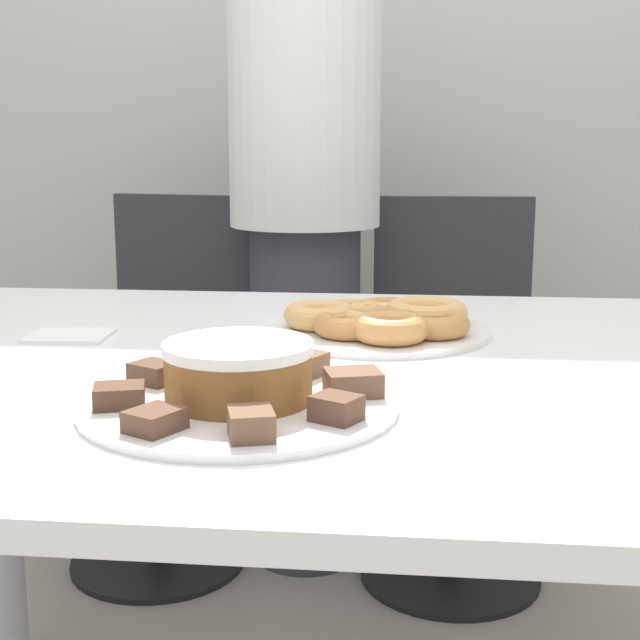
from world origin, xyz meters
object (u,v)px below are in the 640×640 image
at_px(office_chair_right, 453,397).
at_px(frosted_cake, 239,371).
at_px(napkin, 70,336).
at_px(plate_donuts, 378,331).
at_px(person_standing, 305,205).
at_px(office_chair_left, 164,388).
at_px(plate_cake, 239,405).

relative_size(office_chair_right, frosted_cake, 5.67).
bearing_deg(napkin, office_chair_right, 55.25).
height_order(plate_donuts, frosted_cake, frosted_cake).
relative_size(person_standing, office_chair_left, 1.86).
bearing_deg(office_chair_left, frosted_cake, -58.28).
height_order(plate_cake, napkin, plate_cake).
bearing_deg(plate_cake, office_chair_right, 76.45).
bearing_deg(office_chair_right, plate_cake, -105.28).
bearing_deg(plate_donuts, office_chair_right, 79.09).
bearing_deg(frosted_cake, office_chair_left, 109.84).
bearing_deg(office_chair_left, plate_cake, -58.28).
height_order(person_standing, office_chair_left, person_standing).
height_order(office_chair_right, plate_donuts, office_chair_right).
xyz_separation_m(person_standing, office_chair_right, (0.37, -0.03, -0.46)).
relative_size(office_chair_left, frosted_cake, 5.67).
bearing_deg(frosted_cake, napkin, 134.35).
xyz_separation_m(office_chair_right, plate_cake, (-0.29, -1.20, 0.33)).
xyz_separation_m(plate_cake, napkin, (-0.32, 0.32, -0.00)).
relative_size(office_chair_right, plate_donuts, 2.75).
height_order(person_standing, frosted_cake, person_standing).
bearing_deg(plate_cake, napkin, 134.35).
distance_m(plate_cake, napkin, 0.45).
bearing_deg(office_chair_right, plate_donuts, -102.63).
bearing_deg(plate_donuts, person_standing, 104.25).
height_order(plate_cake, plate_donuts, same).
height_order(person_standing, napkin, person_standing).
relative_size(plate_cake, plate_donuts, 1.03).
distance_m(office_chair_right, plate_cake, 1.28).
bearing_deg(napkin, frosted_cake, -45.65).
distance_m(plate_cake, plate_donuts, 0.42).
xyz_separation_m(person_standing, plate_cake, (0.08, -1.23, -0.13)).
bearing_deg(frosted_cake, plate_cake, 90.00).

